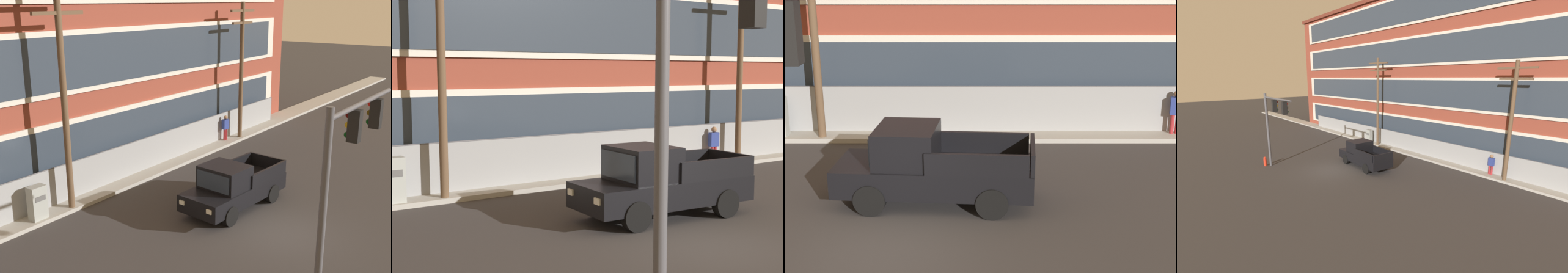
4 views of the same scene
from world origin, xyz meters
The scene contains 11 objects.
ground_plane centered at (0.00, 0.00, 0.00)m, with size 160.00×160.00×0.00m, color #333030.
sidewalk_building_side centered at (0.00, 8.43, 0.08)m, with size 80.00×1.70×0.16m, color #9E9B93.
brick_mill_building centered at (-1.93, 13.52, 7.78)m, with size 40.13×9.07×15.53m.
chain_link_fence centered at (-1.08, 8.54, 0.92)m, with size 32.63×0.06×1.80m.
traffic_signal_mast centered at (-2.96, -3.28, 4.23)m, with size 4.94×0.43×6.00m.
pickup_truck_black centered at (0.80, 2.59, 0.96)m, with size 5.19×2.30×2.04m.
utility_pole_near_corner centered at (-3.35, 7.83, 5.10)m, with size 2.73×0.26×9.16m.
utility_pole_midblock centered at (10.00, 7.91, 4.62)m, with size 2.47×0.26×8.33m.
electrical_cabinet centered at (-4.89, 7.96, 0.76)m, with size 0.67×0.45×1.52m.
pedestrian_near_cabinet centered at (8.84, 8.23, 0.97)m, with size 0.44×0.31×1.69m.
fire_hydrant centered at (-4.57, -3.68, 0.38)m, with size 0.24×0.24×0.78m.
Camera 4 is at (17.07, -10.43, 7.19)m, focal length 24.00 mm.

